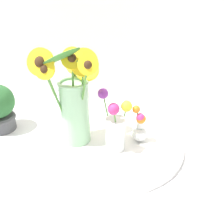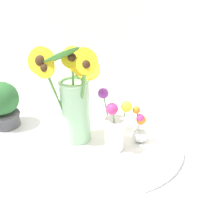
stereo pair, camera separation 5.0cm
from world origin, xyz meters
name	(u,v)px [view 2 (the right image)]	position (x,y,z in m)	size (l,w,h in m)	color
ground_plane	(108,160)	(0.00, 0.00, 0.00)	(6.00, 6.00, 0.00)	silver
serving_tray	(112,143)	(-0.01, 0.09, 0.01)	(0.52, 0.52, 0.02)	white
mason_jar_sunflowers	(74,100)	(-0.14, 0.07, 0.18)	(0.24, 0.19, 0.38)	#99CC9E
vase_small_center	(115,127)	(0.01, 0.05, 0.10)	(0.12, 0.12, 0.21)	white
vase_bulb_right	(140,128)	(0.09, 0.11, 0.08)	(0.06, 0.06, 0.15)	white
potted_plant	(2,104)	(-0.48, 0.13, 0.10)	(0.14, 0.14, 0.19)	#4C4C51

